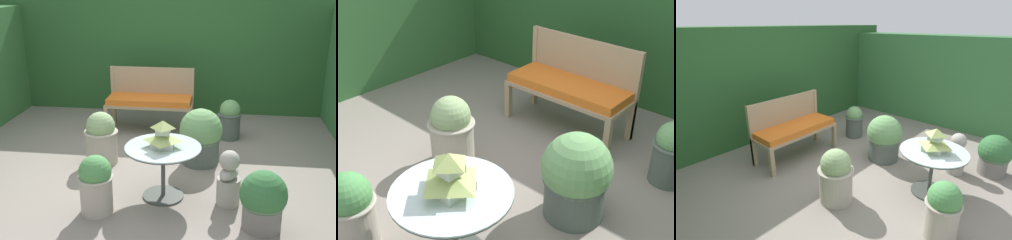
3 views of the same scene
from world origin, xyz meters
TOP-DOWN VIEW (x-y plane):
  - ground at (0.00, 0.00)m, footprint 30.00×30.00m
  - foliage_hedge_back at (0.00, 2.71)m, footprint 6.40×1.07m
  - garden_bench at (-0.19, 1.23)m, footprint 1.28×0.51m
  - bench_backrest at (-0.19, 1.47)m, footprint 1.28×0.06m
  - patio_table at (0.29, -0.74)m, footprint 0.79×0.79m
  - pagoda_birdhouse at (0.29, -0.74)m, footprint 0.31×0.31m
  - garden_bust at (0.97, -0.80)m, footprint 0.27×0.33m
  - potted_plant_patio_mid at (0.63, 0.16)m, footprint 0.53×0.53m
  - potted_plant_bench_left at (-0.31, -1.13)m, footprint 0.35×0.35m
  - potted_plant_table_near at (1.28, -1.20)m, footprint 0.44×0.44m
  - potted_plant_hedge_corner at (-0.59, 0.02)m, footprint 0.42×0.42m
  - potted_plant_path_edge at (0.99, 1.05)m, footprint 0.34×0.34m

SIDE VIEW (x-z plane):
  - ground at x=0.00m, z-range 0.00..0.00m
  - garden_bust at x=0.97m, z-range -0.02..0.57m
  - potted_plant_table_near at x=1.28m, z-range 0.00..0.57m
  - potted_plant_path_edge at x=0.99m, z-range 0.00..0.58m
  - potted_plant_bench_left at x=-0.31m, z-range 0.01..0.61m
  - potted_plant_hedge_corner at x=-0.59m, z-range 0.00..0.65m
  - potted_plant_patio_mid at x=0.63m, z-range 0.00..0.70m
  - garden_bench at x=-0.19m, z-range 0.18..0.69m
  - patio_table at x=0.29m, z-range 0.17..0.74m
  - bench_backrest at x=-0.19m, z-range 0.19..1.11m
  - pagoda_birdhouse at x=0.29m, z-range 0.55..0.83m
  - foliage_hedge_back at x=0.00m, z-range 0.00..1.92m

